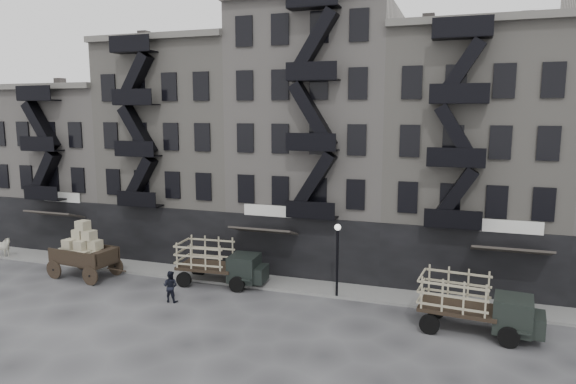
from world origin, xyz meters
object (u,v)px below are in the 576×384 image
(stake_truck_east, at_px, (476,301))
(pedestrian_mid, at_px, (170,286))
(wagon, at_px, (82,246))
(stake_truck_west, at_px, (219,260))

(stake_truck_east, bearing_deg, pedestrian_mid, -170.19)
(wagon, distance_m, stake_truck_east, 23.46)
(wagon, bearing_deg, stake_truck_west, 15.18)
(stake_truck_west, height_order, pedestrian_mid, stake_truck_west)
(wagon, height_order, pedestrian_mid, wagon)
(wagon, height_order, stake_truck_east, wagon)
(wagon, relative_size, stake_truck_west, 0.80)
(stake_truck_west, bearing_deg, wagon, -174.30)
(wagon, bearing_deg, stake_truck_east, 3.52)
(stake_truck_west, distance_m, stake_truck_east, 14.77)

